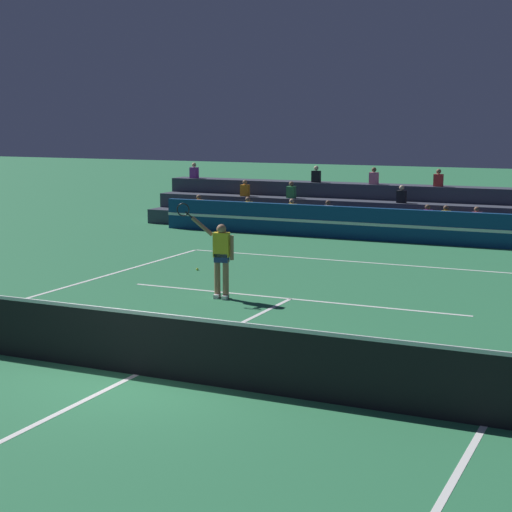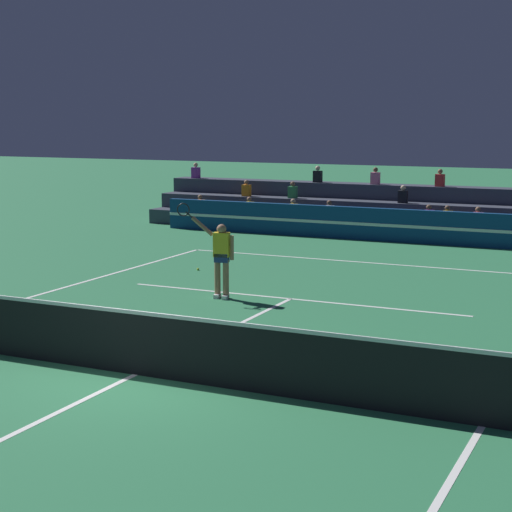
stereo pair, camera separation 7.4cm
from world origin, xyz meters
The scene contains 7 objects.
ground_plane centered at (0.00, 0.00, 0.00)m, with size 120.00×120.00×0.00m, color #2D7A4C.
court_lines centered at (0.00, 0.00, 0.00)m, with size 11.10×23.90×0.01m.
tennis_net centered at (0.00, 0.00, 0.54)m, with size 12.00×0.10×1.10m.
sponsor_banner_wall centered at (0.00, 16.28, 0.55)m, with size 18.00×0.26×1.10m.
bleacher_stand centered at (0.01, 18.81, 0.65)m, with size 20.99×2.85×2.28m.
tennis_player centered at (-1.49, 5.83, 0.98)m, with size 1.38×0.38×2.23m.
tennis_ball centered at (-3.71, 8.75, 0.03)m, with size 0.07×0.07×0.07m, color #C6DB33.
Camera 2 is at (7.41, -11.19, 4.10)m, focal length 60.00 mm.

